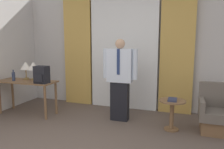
{
  "coord_description": "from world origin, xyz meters",
  "views": [
    {
      "loc": [
        1.38,
        -1.88,
        1.57
      ],
      "look_at": [
        0.05,
        2.01,
        0.94
      ],
      "focal_mm": 35.0,
      "sensor_mm": 36.0,
      "label": 1
    }
  ],
  "objects_px": {
    "backpack": "(42,75)",
    "book": "(172,100)",
    "bottle_near_edge": "(14,76)",
    "side_table": "(172,110)",
    "desk": "(27,86)",
    "table_lamp_left": "(26,66)",
    "armchair": "(215,114)",
    "person": "(120,77)",
    "table_lamp_right": "(33,67)"
  },
  "relations": [
    {
      "from": "side_table",
      "to": "backpack",
      "type": "bearing_deg",
      "value": -175.02
    },
    {
      "from": "desk",
      "to": "bottle_near_edge",
      "type": "height_order",
      "value": "bottle_near_edge"
    },
    {
      "from": "table_lamp_left",
      "to": "armchair",
      "type": "xyz_separation_m",
      "value": [
        3.84,
        0.15,
        -0.71
      ]
    },
    {
      "from": "desk",
      "to": "book",
      "type": "height_order",
      "value": "desk"
    },
    {
      "from": "desk",
      "to": "table_lamp_right",
      "type": "height_order",
      "value": "table_lamp_right"
    },
    {
      "from": "side_table",
      "to": "person",
      "type": "bearing_deg",
      "value": 169.75
    },
    {
      "from": "desk",
      "to": "armchair",
      "type": "height_order",
      "value": "armchair"
    },
    {
      "from": "table_lamp_left",
      "to": "person",
      "type": "height_order",
      "value": "person"
    },
    {
      "from": "desk",
      "to": "person",
      "type": "height_order",
      "value": "person"
    },
    {
      "from": "table_lamp_right",
      "to": "bottle_near_edge",
      "type": "distance_m",
      "value": 0.46
    },
    {
      "from": "bottle_near_edge",
      "to": "book",
      "type": "relative_size",
      "value": 0.98
    },
    {
      "from": "table_lamp_left",
      "to": "book",
      "type": "bearing_deg",
      "value": -0.78
    },
    {
      "from": "table_lamp_right",
      "to": "bottle_near_edge",
      "type": "height_order",
      "value": "table_lamp_right"
    },
    {
      "from": "book",
      "to": "person",
      "type": "bearing_deg",
      "value": 168.46
    },
    {
      "from": "desk",
      "to": "table_lamp_right",
      "type": "bearing_deg",
      "value": 48.4
    },
    {
      "from": "desk",
      "to": "armchair",
      "type": "bearing_deg",
      "value": 3.99
    },
    {
      "from": "table_lamp_right",
      "to": "bottle_near_edge",
      "type": "bearing_deg",
      "value": -147.65
    },
    {
      "from": "desk",
      "to": "armchair",
      "type": "xyz_separation_m",
      "value": [
        3.74,
        0.26,
        -0.3
      ]
    },
    {
      "from": "table_lamp_right",
      "to": "bottle_near_edge",
      "type": "xyz_separation_m",
      "value": [
        -0.35,
        -0.22,
        -0.2
      ]
    },
    {
      "from": "person",
      "to": "side_table",
      "type": "height_order",
      "value": "person"
    },
    {
      "from": "table_lamp_right",
      "to": "armchair",
      "type": "bearing_deg",
      "value": 2.32
    },
    {
      "from": "table_lamp_left",
      "to": "armchair",
      "type": "distance_m",
      "value": 3.91
    },
    {
      "from": "bottle_near_edge",
      "to": "backpack",
      "type": "distance_m",
      "value": 0.73
    },
    {
      "from": "desk",
      "to": "table_lamp_left",
      "type": "relative_size",
      "value": 3.23
    },
    {
      "from": "armchair",
      "to": "desk",
      "type": "bearing_deg",
      "value": -176.01
    },
    {
      "from": "backpack",
      "to": "person",
      "type": "bearing_deg",
      "value": 14.94
    },
    {
      "from": "table_lamp_left",
      "to": "backpack",
      "type": "bearing_deg",
      "value": -22.37
    },
    {
      "from": "table_lamp_right",
      "to": "desk",
      "type": "bearing_deg",
      "value": -131.6
    },
    {
      "from": "bottle_near_edge",
      "to": "armchair",
      "type": "relative_size",
      "value": 0.28
    },
    {
      "from": "book",
      "to": "table_lamp_right",
      "type": "bearing_deg",
      "value": 179.17
    },
    {
      "from": "backpack",
      "to": "armchair",
      "type": "bearing_deg",
      "value": 6.79
    },
    {
      "from": "armchair",
      "to": "bottle_near_edge",
      "type": "bearing_deg",
      "value": -174.74
    },
    {
      "from": "armchair",
      "to": "side_table",
      "type": "distance_m",
      "value": 0.74
    },
    {
      "from": "armchair",
      "to": "book",
      "type": "xyz_separation_m",
      "value": [
        -0.72,
        -0.19,
        0.25
      ]
    },
    {
      "from": "book",
      "to": "armchair",
      "type": "bearing_deg",
      "value": 14.88
    },
    {
      "from": "table_lamp_left",
      "to": "side_table",
      "type": "distance_m",
      "value": 3.2
    },
    {
      "from": "table_lamp_right",
      "to": "book",
      "type": "height_order",
      "value": "table_lamp_right"
    },
    {
      "from": "backpack",
      "to": "book",
      "type": "height_order",
      "value": "backpack"
    },
    {
      "from": "desk",
      "to": "bottle_near_edge",
      "type": "xyz_separation_m",
      "value": [
        -0.25,
        -0.11,
        0.21
      ]
    },
    {
      "from": "table_lamp_left",
      "to": "armchair",
      "type": "height_order",
      "value": "table_lamp_left"
    },
    {
      "from": "bottle_near_edge",
      "to": "person",
      "type": "distance_m",
      "value": 2.28
    },
    {
      "from": "table_lamp_right",
      "to": "side_table",
      "type": "bearing_deg",
      "value": -0.37
    },
    {
      "from": "side_table",
      "to": "armchair",
      "type": "bearing_deg",
      "value": 13.08
    },
    {
      "from": "table_lamp_right",
      "to": "side_table",
      "type": "distance_m",
      "value": 3.0
    },
    {
      "from": "armchair",
      "to": "book",
      "type": "relative_size",
      "value": 3.48
    },
    {
      "from": "bottle_near_edge",
      "to": "side_table",
      "type": "relative_size",
      "value": 0.44
    },
    {
      "from": "backpack",
      "to": "book",
      "type": "bearing_deg",
      "value": 4.44
    },
    {
      "from": "table_lamp_left",
      "to": "side_table",
      "type": "xyz_separation_m",
      "value": [
        3.13,
        -0.02,
        -0.66
      ]
    },
    {
      "from": "bottle_near_edge",
      "to": "side_table",
      "type": "height_order",
      "value": "bottle_near_edge"
    },
    {
      "from": "table_lamp_left",
      "to": "backpack",
      "type": "distance_m",
      "value": 0.64
    }
  ]
}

